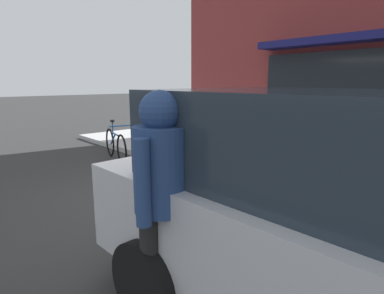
{
  "coord_description": "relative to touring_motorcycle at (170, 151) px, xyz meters",
  "views": [
    {
      "loc": [
        3.96,
        -2.67,
        1.8
      ],
      "look_at": [
        -0.0,
        0.87,
        0.7
      ],
      "focal_mm": 29.66,
      "sensor_mm": 36.0,
      "label": 1
    }
  ],
  "objects": [
    {
      "name": "touring_motorcycle",
      "position": [
        0.0,
        0.0,
        0.0
      ],
      "size": [
        2.1,
        0.62,
        1.4
      ],
      "color": "black",
      "rests_on": "ground_plane"
    },
    {
      "name": "parked_bicycle",
      "position": [
        -2.24,
        0.14,
        -0.23
      ],
      "size": [
        1.66,
        0.56,
        0.93
      ],
      "color": "black",
      "rests_on": "ground_plane"
    },
    {
      "name": "sandwich_board_sign",
      "position": [
        -0.89,
        1.35,
        -0.06
      ],
      "size": [
        0.55,
        0.4,
        0.85
      ],
      "color": "black",
      "rests_on": "sidewalk_curb"
    },
    {
      "name": "ground_plane",
      "position": [
        0.34,
        -0.65,
        -0.61
      ],
      "size": [
        80.0,
        80.0,
        0.0
      ],
      "primitive_type": "plane",
      "color": "#2C2C2C"
    },
    {
      "name": "pedestrian_walking",
      "position": [
        2.6,
        -2.09,
        0.5
      ],
      "size": [
        0.5,
        0.52,
        1.75
      ],
      "color": "black",
      "rests_on": "ground_plane"
    }
  ]
}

